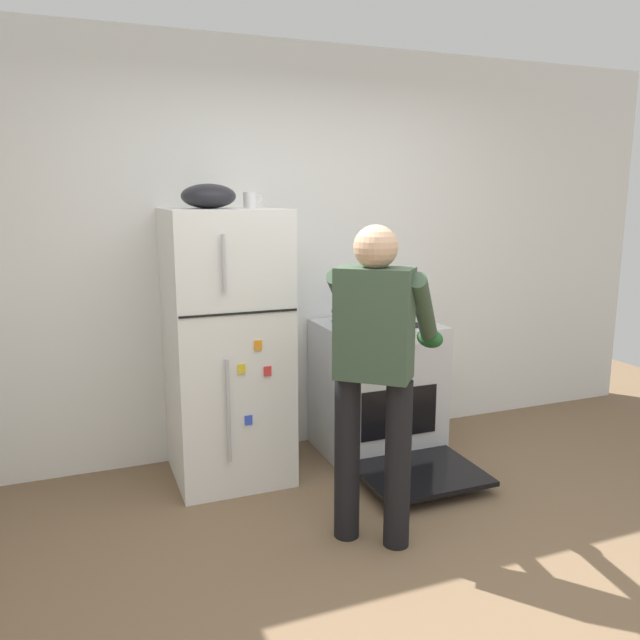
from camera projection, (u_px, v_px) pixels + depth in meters
name	position (u px, v px, depth m)	size (l,w,h in m)	color
ground	(425.00, 601.00, 2.73)	(8.00, 8.00, 0.00)	brown
kitchen_wall_back	(282.00, 253.00, 4.25)	(6.00, 0.10, 2.70)	white
refrigerator	(227.00, 346.00, 3.83)	(0.68, 0.72, 1.66)	white
stove_range	(378.00, 390.00, 4.26)	(0.76, 1.21, 0.90)	silver
person_cook	(376.00, 357.00, 3.07)	(0.69, 0.73, 1.60)	black
red_pot	(359.00, 316.00, 4.07)	(0.38, 0.28, 0.13)	#19479E
coffee_mug	(250.00, 200.00, 3.77)	(0.11, 0.08, 0.10)	silver
pepper_mill	(403.00, 301.00, 4.46)	(0.05, 0.05, 0.19)	brown
mixing_bowl	(208.00, 196.00, 3.63)	(0.32, 0.32, 0.14)	black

